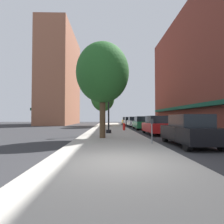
# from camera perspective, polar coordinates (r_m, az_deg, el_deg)

# --- Properties ---
(ground_plane) EXTENTS (90.00, 90.00, 0.00)m
(ground_plane) POSITION_cam_1_polar(r_m,az_deg,el_deg) (24.25, 8.90, -5.26)
(ground_plane) COLOR #2D2D30
(sidewalk_slab) EXTENTS (4.80, 50.00, 0.12)m
(sidewalk_slab) POSITION_cam_1_polar(r_m,az_deg,el_deg) (24.85, -0.67, -5.06)
(sidewalk_slab) COLOR #A8A399
(sidewalk_slab) RESTS_ON ground
(building_right_brick) EXTENTS (6.80, 40.00, 19.60)m
(building_right_brick) POSITION_cam_1_polar(r_m,az_deg,el_deg) (32.81, 27.23, 13.07)
(building_right_brick) COLOR brown
(building_right_brick) RESTS_ON ground
(building_far_background) EXTENTS (6.80, 18.00, 20.80)m
(building_far_background) POSITION_cam_1_polar(r_m,az_deg,el_deg) (45.01, -15.34, 9.69)
(building_far_background) COLOR #9E6047
(building_far_background) RESTS_ON ground
(lamppost) EXTENTS (0.48, 0.48, 5.90)m
(lamppost) POSITION_cam_1_polar(r_m,az_deg,el_deg) (16.72, -1.04, 4.13)
(lamppost) COLOR black
(lamppost) RESTS_ON sidewalk_slab
(fire_hydrant) EXTENTS (0.33, 0.26, 0.79)m
(fire_hydrant) POSITION_cam_1_polar(r_m,az_deg,el_deg) (20.55, 3.68, -4.46)
(fire_hydrant) COLOR red
(fire_hydrant) RESTS_ON sidewalk_slab
(parking_meter_near) EXTENTS (0.14, 0.09, 1.31)m
(parking_meter_near) POSITION_cam_1_polar(r_m,az_deg,el_deg) (27.62, 3.52, -2.88)
(parking_meter_near) COLOR slate
(parking_meter_near) RESTS_ON sidewalk_slab
(parking_meter_far) EXTENTS (0.14, 0.09, 1.31)m
(parking_meter_far) POSITION_cam_1_polar(r_m,az_deg,el_deg) (10.19, 12.09, -4.74)
(parking_meter_far) COLOR slate
(parking_meter_far) RESTS_ON sidewalk_slab
(tree_near) EXTENTS (3.83, 3.83, 6.87)m
(tree_near) POSITION_cam_1_polar(r_m,az_deg,el_deg) (30.33, -2.86, 4.44)
(tree_near) COLOR #422D1E
(tree_near) RESTS_ON sidewalk_slab
(tree_mid) EXTENTS (3.63, 3.63, 6.56)m
(tree_mid) POSITION_cam_1_polar(r_m,az_deg,el_deg) (13.15, -2.89, 11.81)
(tree_mid) COLOR #4C3823
(tree_mid) RESTS_ON sidewalk_slab
(tree_far) EXTENTS (4.41, 4.41, 7.65)m
(tree_far) POSITION_cam_1_polar(r_m,az_deg,el_deg) (35.44, -2.81, 4.28)
(tree_far) COLOR #4C3823
(tree_far) RESTS_ON sidewalk_slab
(car_black) EXTENTS (1.80, 4.30, 1.66)m
(car_black) POSITION_cam_1_polar(r_m,az_deg,el_deg) (10.71, 22.50, -5.26)
(car_black) COLOR black
(car_black) RESTS_ON ground
(car_red) EXTENTS (1.80, 4.30, 1.66)m
(car_red) POSITION_cam_1_polar(r_m,az_deg,el_deg) (16.93, 13.41, -4.01)
(car_red) COLOR black
(car_red) RESTS_ON ground
(car_green) EXTENTS (1.80, 4.30, 1.66)m
(car_green) POSITION_cam_1_polar(r_m,az_deg,el_deg) (23.86, 9.04, -3.37)
(car_green) COLOR black
(car_green) RESTS_ON ground
(car_white) EXTENTS (1.80, 4.30, 1.66)m
(car_white) POSITION_cam_1_polar(r_m,az_deg,el_deg) (30.91, 6.64, -3.01)
(car_white) COLOR black
(car_white) RESTS_ON ground
(car_silver) EXTENTS (1.80, 4.30, 1.66)m
(car_silver) POSITION_cam_1_polar(r_m,az_deg,el_deg) (37.50, 5.22, -2.80)
(car_silver) COLOR black
(car_silver) RESTS_ON ground
(car_yellow) EXTENTS (1.80, 4.30, 1.66)m
(car_yellow) POSITION_cam_1_polar(r_m,az_deg,el_deg) (43.09, 4.35, -2.66)
(car_yellow) COLOR black
(car_yellow) RESTS_ON ground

